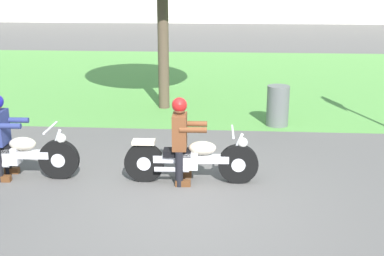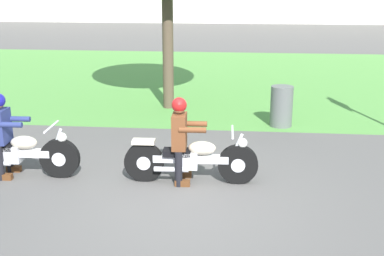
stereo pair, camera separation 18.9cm
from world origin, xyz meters
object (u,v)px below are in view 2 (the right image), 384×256
object	(u,v)px
motorcycle_lead	(191,159)
rider_lead	(181,133)
rider_follow	(2,128)
trash_can	(281,106)
motorcycle_follow	(15,153)

from	to	relation	value
motorcycle_lead	rider_lead	distance (m)	0.46
rider_follow	trash_can	xyz separation A→B (m)	(4.76, 3.42, -0.37)
rider_lead	rider_follow	bearing A→B (deg)	178.75
motorcycle_lead	rider_follow	size ratio (longest dim) A/B	1.53
rider_follow	motorcycle_lead	bearing A→B (deg)	-1.23
motorcycle_follow	rider_follow	bearing A→B (deg)	179.19
rider_lead	trash_can	xyz separation A→B (m)	(1.84, 3.39, -0.37)
motorcycle_follow	trash_can	distance (m)	5.72
motorcycle_lead	trash_can	size ratio (longest dim) A/B	2.38
motorcycle_lead	motorcycle_follow	bearing A→B (deg)	178.75
rider_follow	rider_lead	bearing A→B (deg)	-1.25
rider_follow	trash_can	world-z (taller)	rider_follow
motorcycle_follow	trash_can	world-z (taller)	trash_can
motorcycle_lead	motorcycle_follow	size ratio (longest dim) A/B	0.99
motorcycle_lead	motorcycle_follow	distance (m)	2.92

